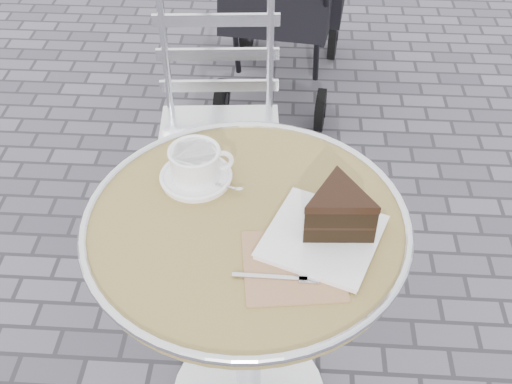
# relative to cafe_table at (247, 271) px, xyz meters

# --- Properties ---
(cafe_table) EXTENTS (0.72, 0.72, 0.74)m
(cafe_table) POSITION_rel_cafe_table_xyz_m (0.00, 0.00, 0.00)
(cafe_table) COLOR silver
(cafe_table) RESTS_ON ground
(cappuccino_set) EXTENTS (0.19, 0.16, 0.08)m
(cappuccino_set) POSITION_rel_cafe_table_xyz_m (-0.12, 0.13, 0.20)
(cappuccino_set) COLOR white
(cappuccino_set) RESTS_ON cafe_table
(cake_plate_set) EXTENTS (0.35, 0.33, 0.12)m
(cake_plate_set) POSITION_rel_cafe_table_xyz_m (0.18, -0.04, 0.22)
(cake_plate_set) COLOR #A07257
(cake_plate_set) RESTS_ON cafe_table
(bistro_chair) EXTENTS (0.42, 0.42, 0.87)m
(bistro_chair) POSITION_rel_cafe_table_xyz_m (-0.14, 0.72, -0.03)
(bistro_chair) COLOR silver
(bistro_chair) RESTS_ON ground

